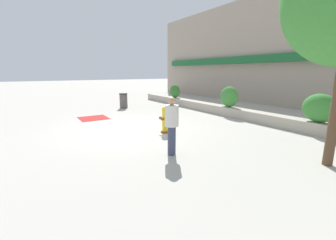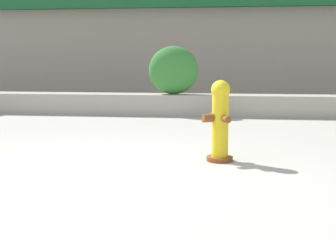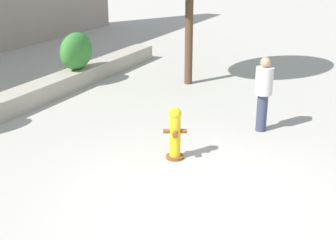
{
  "view_description": "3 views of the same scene",
  "coord_description": "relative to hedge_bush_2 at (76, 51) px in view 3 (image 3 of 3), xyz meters",
  "views": [
    {
      "loc": [
        8.96,
        -3.55,
        2.44
      ],
      "look_at": [
        1.19,
        1.35,
        0.46
      ],
      "focal_mm": 24.0,
      "sensor_mm": 36.0,
      "label": 1
    },
    {
      "loc": [
        1.44,
        -5.09,
        1.38
      ],
      "look_at": [
        0.61,
        1.75,
        0.45
      ],
      "focal_mm": 50.0,
      "sensor_mm": 36.0,
      "label": 2
    },
    {
      "loc": [
        -6.35,
        -2.58,
        4.02
      ],
      "look_at": [
        1.59,
        1.33,
        0.71
      ],
      "focal_mm": 50.0,
      "sensor_mm": 36.0,
      "label": 3
    }
  ],
  "objects": [
    {
      "name": "ground_plane",
      "position": [
        -4.85,
        -6.0,
        -1.06
      ],
      "size": [
        120.0,
        120.0,
        0.0
      ],
      "primitive_type": "plane",
      "color": "#B2ADA3"
    },
    {
      "name": "hedge_bush_2",
      "position": [
        0.0,
        0.0,
        0.0
      ],
      "size": [
        1.3,
        0.7,
        1.11
      ],
      "primitive_type": "ellipsoid",
      "color": "#387F33",
      "rests_on": "planter_wall_low"
    },
    {
      "name": "fire_hydrant",
      "position": [
        -3.46,
        -4.92,
        -0.5
      ],
      "size": [
        0.48,
        0.47,
        1.08
      ],
      "color": "brown",
      "rests_on": "ground"
    },
    {
      "name": "pedestrian",
      "position": [
        -1.21,
        -6.06,
        -0.07
      ],
      "size": [
        0.56,
        0.56,
        1.73
      ],
      "color": "#383D56",
      "rests_on": "ground"
    }
  ]
}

